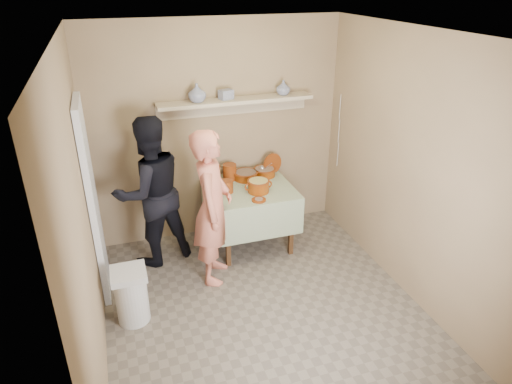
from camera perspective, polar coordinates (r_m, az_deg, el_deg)
name	(u,v)px	position (r m, az deg, el deg)	size (l,w,h in m)	color
ground	(266,313)	(4.63, 1.20, -14.83)	(3.50, 3.50, 0.00)	#695E53
tile_panel	(93,202)	(4.72, -19.72, -1.13)	(0.06, 0.70, 2.00)	silver
plate_stack_a	(214,173)	(5.47, -5.21, 2.42)	(0.14, 0.14, 0.19)	#69280D
plate_stack_b	(230,172)	(5.47, -3.30, 2.52)	(0.16, 0.16, 0.20)	#69280D
bowl_stack	(227,186)	(5.16, -3.67, 0.70)	(0.15, 0.15, 0.15)	#69280D
empty_bowl	(225,183)	(5.34, -3.90, 1.08)	(0.18, 0.18, 0.05)	#69280D
propped_lid	(272,164)	(5.65, 2.08, 3.56)	(0.26, 0.26, 0.02)	#69280D
vase_right	(283,88)	(5.45, 3.43, 12.91)	(0.16, 0.16, 0.17)	navy
vase_left	(197,93)	(5.15, -7.38, 12.18)	(0.20, 0.20, 0.20)	navy
ceramic_box	(226,95)	(5.26, -3.77, 12.06)	(0.15, 0.11, 0.11)	navy
person_cook	(212,208)	(4.70, -5.47, -1.96)	(0.61, 0.40, 1.67)	#CF7059
person_helper	(150,192)	(5.10, -13.06, 0.00)	(0.83, 0.65, 1.71)	black
room_shell	(267,160)	(3.79, 1.43, 4.03)	(3.04, 3.54, 2.62)	#957B5B
serving_table	(250,196)	(5.36, -0.77, -0.49)	(0.97, 0.97, 0.76)	#4C2D16
cazuela_meat_a	(246,175)	(5.48, -1.29, 2.16)	(0.30, 0.30, 0.10)	#6C2706
cazuela_meat_b	(265,171)	(5.58, 1.08, 2.60)	(0.28, 0.28, 0.10)	#6C2706
ladle	(262,168)	(5.54, 0.80, 2.99)	(0.08, 0.26, 0.19)	silver
cazuela_rice	(258,185)	(5.15, 0.31, 0.86)	(0.33, 0.25, 0.14)	#6C2706
front_plate	(259,200)	(4.98, 0.35, -0.98)	(0.16, 0.16, 0.03)	#69280D
wall_shelf	(235,102)	(5.33, -2.60, 11.15)	(1.80, 0.25, 0.21)	#BEAB8D
trash_bin	(131,295)	(4.53, -15.30, -12.37)	(0.32, 0.32, 0.56)	silver
electrical_cord	(339,131)	(5.76, 10.32, 7.50)	(0.01, 0.05, 0.90)	silver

